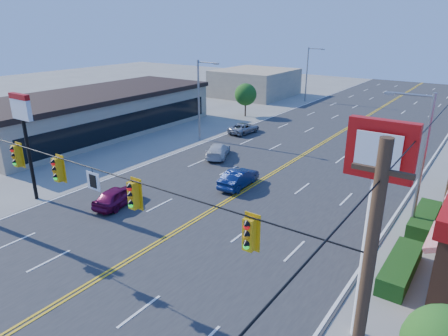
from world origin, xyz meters
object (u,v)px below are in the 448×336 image
Objects in this scene: kfc_pylon at (375,191)px; pizza_hut_sign at (24,125)px; car_silver at (244,129)px; car_white at (218,151)px; signal_span at (75,187)px; car_magenta at (118,197)px; car_blue at (239,179)px.

kfc_pylon reaches higher than pizza_hut_sign.
car_white is at bearing 110.48° from car_silver.
signal_span is 28.29m from car_silver.
car_silver is at bearing -98.18° from car_white.
signal_span reaches higher than pizza_hut_sign.
pizza_hut_sign is 15.92m from car_white.
signal_span is 11.87m from kfc_pylon.
car_white is 8.61m from car_silver.
pizza_hut_sign is at bearing 46.12° from car_white.
car_magenta reaches higher than car_silver.
signal_span is at bearing 111.24° from car_silver.
kfc_pylon is 1.24× the size of pizza_hut_sign.
car_blue is 0.98× the size of car_silver.
kfc_pylon reaches higher than car_blue.
car_white is (-17.05, 14.42, -5.44)m from kfc_pylon.
pizza_hut_sign is 1.64× the size of car_white.
signal_span is 9.46m from car_magenta.
kfc_pylon is 2.03× the size of car_white.
car_magenta is 0.89× the size of car_white.
signal_span is 2.86× the size of kfc_pylon.
car_blue is (-0.65, 13.73, -4.24)m from signal_span.
car_silver is at bearing 107.50° from signal_span.
kfc_pylon is 22.98m from car_white.
car_magenta is at bearing 171.47° from kfc_pylon.
pizza_hut_sign is at bearing 159.81° from signal_span.
signal_span is at bearing 82.92° from car_white.
pizza_hut_sign is at bearing 87.51° from car_silver.
kfc_pylon is at bearing 161.80° from car_magenta.
car_magenta is (-5.42, 6.48, -4.25)m from signal_span.
car_magenta is 20.40m from car_silver.
car_white is at bearing 107.84° from signal_span.
signal_span is at bearing 120.23° from car_magenta.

